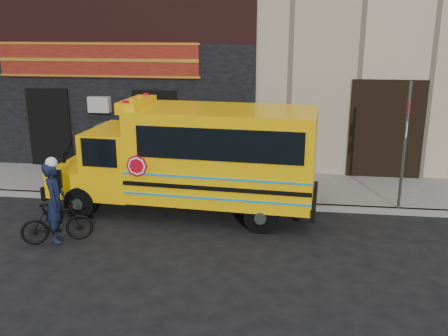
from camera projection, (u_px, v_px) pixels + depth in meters
name	position (u px, v px, depth m)	size (l,w,h in m)	color
ground	(235.00, 248.00, 10.94)	(120.00, 120.00, 0.00)	black
curb	(246.00, 204.00, 13.40)	(40.00, 0.20, 0.15)	gray
sidewalk	(251.00, 187.00, 14.83)	(40.00, 3.00, 0.15)	slate
school_bus	(198.00, 156.00, 12.62)	(7.04, 2.65, 2.92)	black
sign_pole	(405.00, 143.00, 12.41)	(0.08, 0.30, 3.42)	#464F4A
bicycle	(57.00, 223.00, 11.11)	(0.44, 1.56, 0.94)	black
cyclist	(55.00, 204.00, 11.01)	(0.66, 0.44, 1.82)	black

